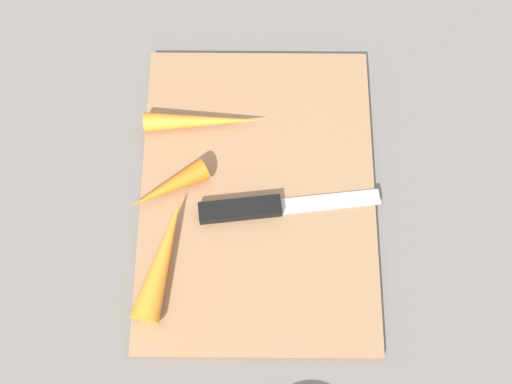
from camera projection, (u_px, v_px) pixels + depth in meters
ground_plane at (256, 196)px, 0.75m from camera, size 1.40×1.40×0.00m
cutting_board at (256, 194)px, 0.74m from camera, size 0.36×0.26×0.01m
knife at (251, 208)px, 0.72m from camera, size 0.04×0.20×0.01m
carrot_medium at (202, 121)px, 0.75m from camera, size 0.03×0.14×0.02m
carrot_longest at (161, 257)px, 0.69m from camera, size 0.14×0.06×0.03m
carrot_shortest at (167, 184)px, 0.73m from camera, size 0.07×0.09×0.03m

